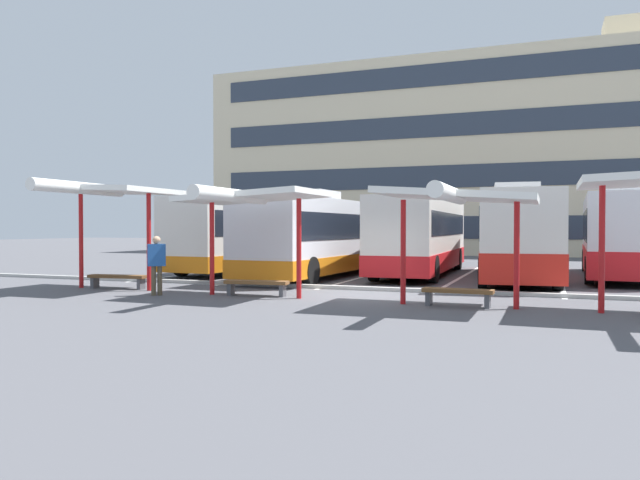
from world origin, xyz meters
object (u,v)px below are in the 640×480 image
at_px(waiting_passenger_0, 157,261).
at_px(bench_1, 256,284).
at_px(waiting_shelter_0, 108,192).
at_px(coach_bus_3, 514,237).
at_px(waiting_shelter_2, 457,198).
at_px(coach_bus_4, 618,237).
at_px(coach_bus_1, 327,237).
at_px(coach_bus_2, 421,236).
at_px(bench_0, 118,278).
at_px(coach_bus_0, 261,234).
at_px(bench_2, 458,293).
at_px(waiting_shelter_1, 250,199).

bearing_deg(waiting_passenger_0, bench_1, 17.94).
bearing_deg(waiting_shelter_0, coach_bus_3, 36.58).
height_order(waiting_shelter_0, waiting_passenger_0, waiting_shelter_0).
xyz_separation_m(bench_1, waiting_shelter_2, (5.83, -0.58, 2.39)).
height_order(coach_bus_4, waiting_shelter_2, coach_bus_4).
height_order(coach_bus_1, waiting_shelter_0, coach_bus_1).
distance_m(coach_bus_2, bench_0, 12.48).
distance_m(coach_bus_1, coach_bus_2, 4.03).
bearing_deg(waiting_passenger_0, coach_bus_0, 100.20).
relative_size(coach_bus_4, waiting_shelter_2, 2.07).
relative_size(coach_bus_3, bench_1, 5.87).
xyz_separation_m(coach_bus_4, bench_0, (-15.69, -10.47, -1.28)).
height_order(coach_bus_4, bench_1, coach_bus_4).
relative_size(coach_bus_0, coach_bus_3, 1.10).
distance_m(waiting_shelter_2, bench_2, 2.41).
height_order(coach_bus_1, coach_bus_3, coach_bus_3).
relative_size(coach_bus_2, waiting_passenger_0, 6.20).
bearing_deg(waiting_shelter_1, bench_1, 90.00).
bearing_deg(waiting_shelter_1, coach_bus_1, 94.61).
height_order(coach_bus_2, waiting_shelter_0, coach_bus_2).
height_order(coach_bus_0, coach_bus_2, coach_bus_0).
xyz_separation_m(coach_bus_3, waiting_shelter_2, (-0.87, -9.24, 1.10)).
height_order(coach_bus_1, bench_1, coach_bus_1).
relative_size(waiting_shelter_1, bench_2, 2.62).
xyz_separation_m(waiting_shelter_0, waiting_shelter_2, (11.01, -0.42, -0.40)).
height_order(waiting_shelter_0, waiting_shelter_1, waiting_shelter_0).
distance_m(coach_bus_1, bench_1, 7.92).
bearing_deg(coach_bus_1, waiting_passenger_0, -103.85).
relative_size(coach_bus_0, coach_bus_2, 1.15).
bearing_deg(coach_bus_2, coach_bus_3, -15.46).
bearing_deg(bench_1, waiting_passenger_0, -162.06).
height_order(coach_bus_0, coach_bus_1, coach_bus_0).
bearing_deg(bench_1, coach_bus_3, 52.28).
height_order(coach_bus_1, waiting_shelter_2, coach_bus_1).
relative_size(coach_bus_1, waiting_shelter_0, 2.38).
height_order(waiting_shelter_2, bench_2, waiting_shelter_2).
bearing_deg(coach_bus_0, waiting_shelter_1, -65.16).
relative_size(coach_bus_4, bench_0, 5.03).
bearing_deg(waiting_shelter_2, waiting_shelter_0, 177.81).
distance_m(bench_0, waiting_shelter_1, 5.78).
relative_size(waiting_shelter_1, waiting_shelter_2, 0.95).
bearing_deg(coach_bus_4, bench_0, -146.28).
height_order(coach_bus_2, coach_bus_3, coach_bus_3).
relative_size(coach_bus_4, bench_1, 5.29).
height_order(coach_bus_1, waiting_shelter_1, coach_bus_1).
bearing_deg(coach_bus_4, waiting_passenger_0, -138.78).
xyz_separation_m(bench_1, bench_2, (5.83, -0.32, -0.00)).
height_order(coach_bus_2, coach_bus_4, coach_bus_4).
relative_size(waiting_shelter_2, bench_2, 2.77).
bearing_deg(coach_bus_0, waiting_passenger_0, -79.80).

